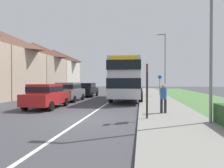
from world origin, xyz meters
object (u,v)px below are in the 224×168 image
cycle_route_sign (160,84)px  street_lamp_mid (164,61)px  street_lamp_near (209,24)px  parked_car_grey (69,91)px  double_decker_bus (128,78)px  bus_stop_sign (147,87)px  parked_car_red (46,95)px  parked_car_black (87,89)px  pedestrian_at_stop (163,97)px

cycle_route_sign → street_lamp_mid: 3.17m
street_lamp_near → street_lamp_mid: street_lamp_near is taller
parked_car_grey → street_lamp_mid: size_ratio=0.57×
double_decker_bus → street_lamp_near: (4.00, -11.07, 2.05)m
bus_stop_sign → cycle_route_sign: size_ratio=1.03×
parked_car_red → parked_car_black: (-0.00, 10.39, -0.01)m
cycle_route_sign → parked_car_black: bearing=-162.1°
parked_car_black → bus_stop_sign: bearing=-64.8°
cycle_route_sign → parked_car_red: bearing=-123.0°
double_decker_bus → parked_car_grey: size_ratio=2.55×
parked_car_grey → street_lamp_near: bearing=-44.1°
parked_car_red → double_decker_bus: bearing=54.7°
parked_car_black → cycle_route_sign: cycle_route_sign is taller
parked_car_black → pedestrian_at_stop: size_ratio=2.59×
parked_car_grey → street_lamp_near: (9.17, -8.89, 3.27)m
parked_car_grey → pedestrian_at_stop: 10.08m
parked_car_black → bus_stop_sign: (6.52, -13.87, 0.66)m
bus_stop_sign → cycle_route_sign: bus_stop_sign is taller
parked_car_red → street_lamp_mid: bearing=52.6°
double_decker_bus → parked_car_black: (-5.00, 3.34, -1.26)m
street_lamp_near → street_lamp_mid: (-0.09, 15.66, -0.00)m
cycle_route_sign → street_lamp_mid: (0.36, -1.52, 2.76)m
parked_car_black → cycle_route_sign: size_ratio=1.72×
parked_car_black → cycle_route_sign: 9.00m
parked_car_grey → bus_stop_sign: bus_stop_sign is taller
parked_car_red → cycle_route_sign: size_ratio=1.59×
pedestrian_at_stop → street_lamp_mid: 13.83m
parked_car_red → parked_car_grey: parked_car_grey is taller
street_lamp_near → parked_car_black: bearing=122.0°
parked_car_grey → bus_stop_sign: size_ratio=1.59×
double_decker_bus → cycle_route_sign: 7.10m
parked_car_grey → parked_car_black: size_ratio=0.95×
double_decker_bus → bus_stop_sign: double_decker_bus is taller
double_decker_bus → pedestrian_at_stop: (2.44, -8.79, -1.17)m
pedestrian_at_stop → street_lamp_near: (1.56, -2.28, 3.21)m
parked_car_black → street_lamp_near: 17.31m
street_lamp_near → parked_car_grey: bearing=135.9°
cycle_route_sign → street_lamp_near: street_lamp_near is taller
double_decker_bus → bus_stop_sign: (1.53, -10.53, -0.60)m
parked_car_red → pedestrian_at_stop: pedestrian_at_stop is taller
parked_car_red → parked_car_black: size_ratio=0.93×
street_lamp_mid → parked_car_grey: bearing=-143.3°
parked_car_black → street_lamp_mid: street_lamp_mid is taller
parked_car_black → bus_stop_sign: 15.34m
parked_car_grey → street_lamp_near: 13.18m
double_decker_bus → street_lamp_mid: bearing=49.5°
double_decker_bus → street_lamp_mid: street_lamp_mid is taller
double_decker_bus → parked_car_red: (-4.99, -7.05, -1.25)m
parked_car_black → pedestrian_at_stop: 14.22m
parked_car_grey → bus_stop_sign: 10.72m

